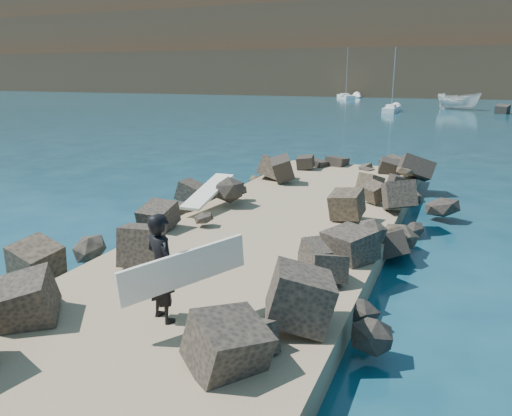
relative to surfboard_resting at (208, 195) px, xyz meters
name	(u,v)px	position (x,y,z in m)	size (l,w,h in m)	color
ground	(270,252)	(2.63, -1.47, -1.04)	(800.00, 800.00, 0.00)	#0F384C
jetty	(240,268)	(2.63, -3.47, -0.74)	(6.00, 26.00, 0.60)	#8C7759
riprap_left	(147,238)	(-0.27, -2.97, -0.54)	(2.60, 22.00, 1.00)	black
riprap_right	(368,270)	(5.53, -2.97, -0.54)	(2.60, 22.00, 1.00)	black
headland	(493,34)	(12.63, 158.53, 14.96)	(360.00, 140.00, 32.00)	#2D4919
surfboard_resting	(208,195)	(0.00, 0.00, 0.00)	(0.64, 2.57, 0.09)	white
boat_imported	(458,101)	(6.29, 59.12, 0.07)	(2.17, 5.77, 2.23)	silver
surfer_with_board	(165,268)	(2.75, -6.80, 0.52)	(1.49, 2.07, 1.90)	black
sailboat_b	(392,109)	(-1.27, 51.30, -0.69)	(1.46, 6.51, 7.90)	silver
sailboat_e	(346,97)	(-14.08, 83.10, -0.70)	(5.04, 7.96, 9.53)	silver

